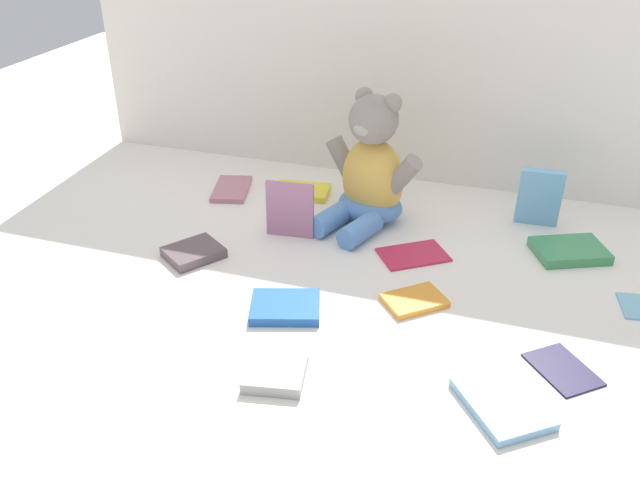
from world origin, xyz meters
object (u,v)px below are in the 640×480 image
(book_case_8, at_px, (569,251))
(book_case_2, at_px, (414,300))
(book_case_3, at_px, (413,254))
(book_case_9, at_px, (285,307))
(book_case_0, at_px, (276,371))
(teddy_bear, at_px, (370,175))
(book_case_10, at_px, (502,403))
(book_case_11, at_px, (301,191))
(book_case_6, at_px, (539,197))
(book_case_12, at_px, (563,369))
(book_case_4, at_px, (232,189))
(book_case_1, at_px, (290,210))
(book_case_7, at_px, (194,252))

(book_case_8, bearing_deg, book_case_2, -69.47)
(book_case_2, relative_size, book_case_8, 0.77)
(book_case_3, distance_m, book_case_9, 0.31)
(book_case_0, bearing_deg, teddy_bear, 78.65)
(book_case_0, relative_size, book_case_3, 0.74)
(book_case_0, relative_size, book_case_10, 0.72)
(book_case_11, bearing_deg, book_case_2, -143.58)
(book_case_8, distance_m, book_case_10, 0.49)
(book_case_11, bearing_deg, book_case_6, -95.40)
(book_case_12, bearing_deg, book_case_2, -63.09)
(book_case_0, height_order, book_case_6, book_case_6)
(book_case_12, bearing_deg, book_case_8, -131.23)
(book_case_0, xyz_separation_m, book_case_11, (-0.18, 0.62, -0.00))
(book_case_8, bearing_deg, book_case_11, -124.08)
(book_case_3, relative_size, book_case_4, 0.97)
(book_case_4, bearing_deg, book_case_11, -1.71)
(book_case_1, relative_size, book_case_12, 1.10)
(book_case_4, xyz_separation_m, book_case_10, (0.67, -0.54, 0.00))
(book_case_2, relative_size, book_case_9, 0.87)
(book_case_4, bearing_deg, book_case_6, -10.39)
(book_case_6, bearing_deg, book_case_4, -178.93)
(book_case_2, height_order, book_case_9, book_case_9)
(teddy_bear, height_order, book_case_1, teddy_bear)
(book_case_7, bearing_deg, book_case_0, -10.01)
(book_case_7, bearing_deg, book_case_8, 53.19)
(book_case_7, height_order, book_case_11, book_case_7)
(book_case_7, height_order, book_case_8, same)
(teddy_bear, height_order, book_case_11, teddy_bear)
(book_case_1, height_order, book_case_9, book_case_1)
(book_case_0, height_order, book_case_3, book_case_0)
(book_case_10, bearing_deg, book_case_2, 90.43)
(book_case_6, bearing_deg, book_case_8, -61.11)
(book_case_1, height_order, book_case_11, book_case_1)
(book_case_12, bearing_deg, book_case_6, -122.61)
(book_case_11, bearing_deg, book_case_10, -145.50)
(book_case_3, relative_size, book_case_6, 1.01)
(book_case_9, bearing_deg, book_case_12, -109.19)
(book_case_10, bearing_deg, book_case_4, 103.65)
(book_case_1, relative_size, book_case_2, 1.15)
(book_case_6, distance_m, book_case_8, 0.14)
(book_case_0, bearing_deg, book_case_7, 124.59)
(teddy_bear, height_order, book_case_12, teddy_bear)
(book_case_2, bearing_deg, book_case_6, 112.36)
(book_case_9, distance_m, book_case_10, 0.40)
(book_case_11, bearing_deg, book_case_4, 96.01)
(book_case_3, xyz_separation_m, book_case_7, (-0.41, -0.14, 0.01))
(book_case_8, height_order, book_case_9, book_case_8)
(book_case_7, height_order, book_case_10, book_case_7)
(book_case_2, height_order, book_case_4, same)
(teddy_bear, height_order, book_case_4, teddy_bear)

